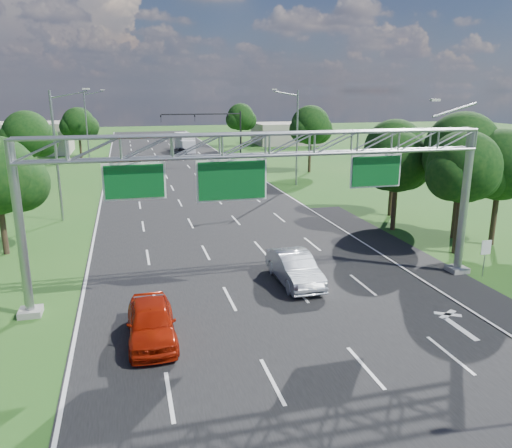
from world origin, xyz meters
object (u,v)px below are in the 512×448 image
object	(u,v)px
regulatory_sign	(486,251)
sign_gantry	(269,157)
red_coupe	(151,322)
silver_sedan	(294,268)
traffic_signal	(218,124)
box_truck	(185,143)

from	to	relation	value
regulatory_sign	sign_gantry	bearing A→B (deg)	175.17
red_coupe	silver_sedan	distance (m)	8.98
traffic_signal	red_coupe	bearing A→B (deg)	-103.09
sign_gantry	silver_sedan	distance (m)	6.32
sign_gantry	silver_sedan	xyz separation A→B (m)	(1.67, 0.74, -6.05)
sign_gantry	regulatory_sign	xyz separation A→B (m)	(12.07, -1.02, -5.38)
silver_sedan	traffic_signal	bearing A→B (deg)	83.20
sign_gantry	traffic_signal	xyz separation A→B (m)	(7.15, 53.00, -1.72)
box_truck	regulatory_sign	bearing A→B (deg)	-89.51
sign_gantry	traffic_signal	size ratio (longest dim) A/B	1.92
regulatory_sign	traffic_signal	xyz separation A→B (m)	(-4.92, 54.02, 3.66)
silver_sedan	box_truck	distance (m)	62.35
silver_sedan	red_coupe	bearing A→B (deg)	-150.28
traffic_signal	box_truck	size ratio (longest dim) A/B	1.52
sign_gantry	regulatory_sign	distance (m)	13.25
sign_gantry	traffic_signal	distance (m)	53.51
sign_gantry	silver_sedan	world-z (taller)	sign_gantry
silver_sedan	box_truck	world-z (taller)	box_truck
sign_gantry	box_truck	bearing A→B (deg)	87.02
sign_gantry	regulatory_sign	bearing A→B (deg)	-4.83
traffic_signal	sign_gantry	bearing A→B (deg)	-97.68
box_truck	sign_gantry	bearing A→B (deg)	-100.29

